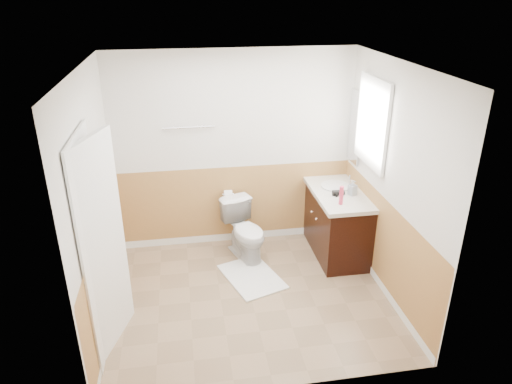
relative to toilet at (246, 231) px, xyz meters
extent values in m
plane|color=#8C7051|center=(-0.07, -0.85, -0.36)|extent=(3.00, 3.00, 0.00)
plane|color=white|center=(-0.07, -0.85, 2.14)|extent=(3.00, 3.00, 0.00)
plane|color=silver|center=(-0.07, 0.45, 0.89)|extent=(3.00, 0.00, 3.00)
plane|color=silver|center=(-0.07, -2.15, 0.89)|extent=(3.00, 0.00, 3.00)
plane|color=silver|center=(-1.57, -0.85, 0.89)|extent=(0.00, 3.00, 3.00)
plane|color=silver|center=(1.43, -0.85, 0.89)|extent=(0.00, 3.00, 3.00)
plane|color=#B98A4A|center=(-0.07, 0.44, 0.14)|extent=(3.00, 0.00, 3.00)
plane|color=#B98A4A|center=(-0.07, -2.14, 0.14)|extent=(3.00, 0.00, 3.00)
plane|color=#B98A4A|center=(-1.56, -0.85, 0.14)|extent=(0.00, 2.60, 2.60)
plane|color=#B98A4A|center=(1.42, -0.85, 0.14)|extent=(0.00, 2.60, 2.60)
imported|color=white|center=(0.00, 0.00, 0.00)|extent=(0.61, 0.80, 0.72)
cube|color=white|center=(0.00, -0.49, -0.35)|extent=(0.78, 0.93, 0.02)
cube|color=black|center=(1.14, -0.09, 0.04)|extent=(0.55, 1.10, 0.80)
sphere|color=silver|center=(0.84, -0.19, 0.19)|extent=(0.03, 0.03, 0.03)
sphere|color=silver|center=(0.84, 0.01, 0.19)|extent=(0.03, 0.03, 0.03)
cube|color=beige|center=(1.13, -0.09, 0.47)|extent=(0.60, 1.15, 0.05)
cylinder|color=silver|center=(1.14, 0.06, 0.50)|extent=(0.36, 0.36, 0.02)
cylinder|color=silver|center=(1.32, 0.06, 0.56)|extent=(0.02, 0.02, 0.14)
cylinder|color=#D73757|center=(1.04, -0.43, 0.60)|extent=(0.05, 0.05, 0.22)
imported|color=#9AA4AE|center=(1.26, -0.20, 0.58)|extent=(0.11, 0.11, 0.19)
cylinder|color=black|center=(1.09, -0.19, 0.53)|extent=(0.14, 0.07, 0.07)
cylinder|color=black|center=(1.06, -0.23, 0.50)|extent=(0.03, 0.03, 0.07)
cube|color=silver|center=(1.41, 0.25, 1.19)|extent=(0.02, 0.35, 0.90)
cube|color=white|center=(1.40, -0.26, 1.39)|extent=(0.04, 0.80, 1.00)
cube|color=white|center=(1.42, -0.26, 1.39)|extent=(0.01, 0.70, 0.90)
cube|color=white|center=(-1.47, -1.30, 0.66)|extent=(0.29, 0.78, 2.04)
cube|color=white|center=(-1.54, -1.30, 0.67)|extent=(0.02, 0.92, 2.10)
sphere|color=silver|center=(-1.41, -0.97, 0.59)|extent=(0.06, 0.06, 0.06)
cylinder|color=silver|center=(-0.62, 0.40, 1.24)|extent=(0.62, 0.02, 0.02)
cylinder|color=silver|center=(-0.17, 0.38, 0.34)|extent=(0.14, 0.02, 0.02)
cylinder|color=white|center=(-0.17, 0.38, 0.34)|extent=(0.10, 0.11, 0.11)
cube|color=white|center=(-0.17, 0.38, 0.23)|extent=(0.10, 0.01, 0.16)
camera|label=1|loc=(-0.70, -5.05, 2.81)|focal=32.79mm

